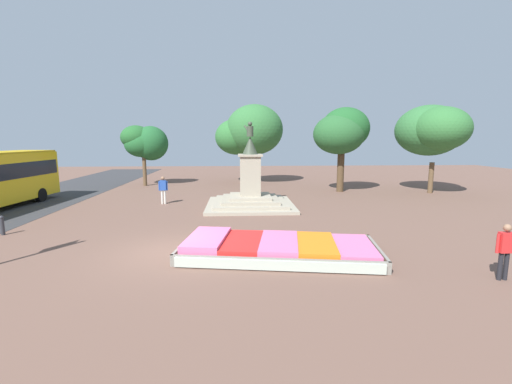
# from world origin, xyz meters

# --- Properties ---
(ground_plane) EXTENTS (81.12, 81.12, 0.00)m
(ground_plane) POSITION_xyz_m (0.00, 0.00, 0.00)
(ground_plane) COLOR brown
(flower_planter) EXTENTS (7.38, 4.19, 0.61)m
(flower_planter) POSITION_xyz_m (3.79, -0.48, 0.25)
(flower_planter) COLOR #38281C
(flower_planter) RESTS_ON ground_plane
(statue_monument) EXTENTS (5.28, 5.28, 5.15)m
(statue_monument) POSITION_xyz_m (3.22, 8.53, 0.89)
(statue_monument) COLOR #A09681
(statue_monument) RESTS_ON ground_plane
(pedestrian_with_handbag) EXTENTS (0.57, 0.25, 1.78)m
(pedestrian_with_handbag) POSITION_xyz_m (-2.29, 9.62, 1.04)
(pedestrian_with_handbag) COLOR beige
(pedestrian_with_handbag) RESTS_ON ground_plane
(pedestrian_near_planter) EXTENTS (0.57, 0.22, 1.70)m
(pedestrian_near_planter) POSITION_xyz_m (10.25, -3.02, 0.98)
(pedestrian_near_planter) COLOR black
(pedestrian_near_planter) RESTS_ON ground_plane
(kerb_bollard_mid_b) EXTENTS (0.17, 0.17, 0.86)m
(kerb_bollard_mid_b) POSITION_xyz_m (-7.73, 2.74, 0.46)
(kerb_bollard_mid_b) COLOR #2D2D33
(kerb_bollard_mid_b) RESTS_ON ground_plane
(park_tree_far_left) EXTENTS (4.08, 2.93, 5.31)m
(park_tree_far_left) POSITION_xyz_m (-5.78, 18.86, 3.85)
(park_tree_far_left) COLOR brown
(park_tree_far_left) RESTS_ON ground_plane
(park_tree_behind_statue) EXTENTS (6.31, 5.08, 7.28)m
(park_tree_behind_statue) POSITION_xyz_m (3.57, 20.06, 4.76)
(park_tree_behind_statue) COLOR #4C3823
(park_tree_behind_statue) RESTS_ON ground_plane
(park_tree_far_right) EXTENTS (4.41, 3.93, 6.56)m
(park_tree_far_right) POSITION_xyz_m (10.57, 14.26, 4.68)
(park_tree_far_right) COLOR #4C3823
(park_tree_far_right) RESTS_ON ground_plane
(park_tree_street_side) EXTENTS (5.02, 6.15, 6.72)m
(park_tree_street_side) POSITION_xyz_m (17.32, 13.34, 4.80)
(park_tree_street_side) COLOR brown
(park_tree_street_side) RESTS_ON ground_plane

